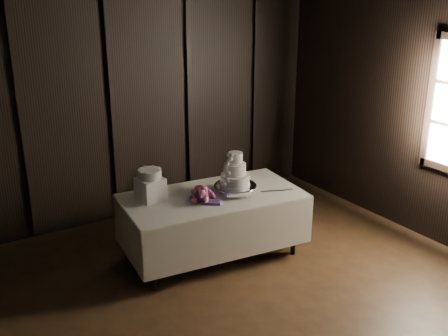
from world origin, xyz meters
TOP-DOWN VIEW (x-y plane):
  - room at (0.00, 0.00)m, footprint 6.08×7.08m
  - display_table at (0.51, 1.89)m, footprint 2.09×1.25m
  - cake_stand at (0.76, 1.81)m, footprint 0.56×0.56m
  - wedding_cake at (0.73, 1.80)m, footprint 0.36×0.32m
  - bouquet at (0.32, 1.81)m, footprint 0.50×0.52m
  - box_pedestal at (-0.13, 2.13)m, footprint 0.30×0.30m
  - small_cake at (-0.13, 2.13)m, footprint 0.31×0.31m
  - cake_knife at (1.14, 1.61)m, footprint 0.35×0.17m

SIDE VIEW (x-z plane):
  - display_table at x=0.51m, z-range 0.04..0.80m
  - cake_knife at x=1.14m, z-range 0.76..0.77m
  - cake_stand at x=0.76m, z-range 0.76..0.85m
  - bouquet at x=0.32m, z-range 0.73..0.93m
  - box_pedestal at x=-0.13m, z-range 0.76..1.01m
  - wedding_cake at x=0.73m, z-range 0.81..1.19m
  - small_cake at x=-0.13m, z-range 1.01..1.11m
  - room at x=0.00m, z-range -0.04..3.04m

